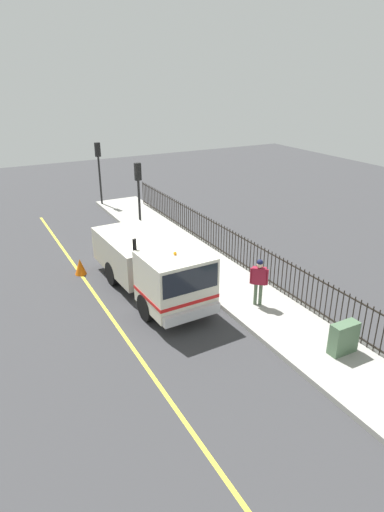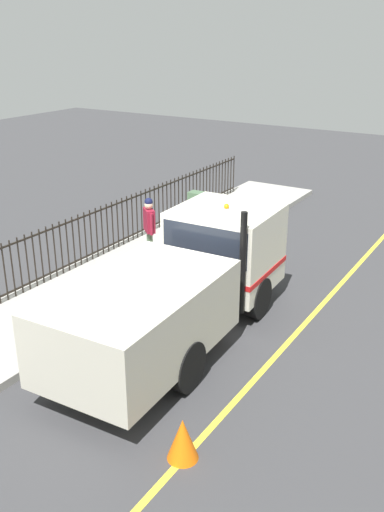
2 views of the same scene
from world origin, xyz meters
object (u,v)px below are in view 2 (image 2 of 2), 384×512
Objects in this scene: traffic_cone at (183,439)px; work_truck at (189,277)px; worker_standing at (149,222)px; utility_cabinet at (202,207)px.

work_truck is at bearing -59.41° from traffic_cone.
worker_standing is 7.78m from traffic_cone.
utility_cabinet is (3.43, -6.24, -0.64)m from work_truck.
traffic_cone is (-4.90, 5.97, -0.90)m from worker_standing.
worker_standing is at bearing 135.77° from work_truck.
work_truck is 7.14m from utility_cabinet.
worker_standing is at bearing 97.87° from utility_cabinet.
work_truck reaches higher than utility_cabinet.
traffic_cone is (-5.40, 9.58, -0.32)m from utility_cabinet.
utility_cabinet is (0.50, -3.61, -0.59)m from worker_standing.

